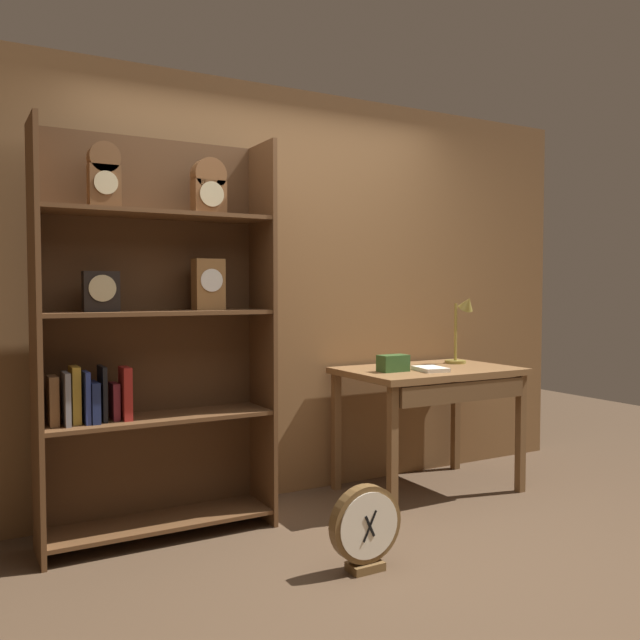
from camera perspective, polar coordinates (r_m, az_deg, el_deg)
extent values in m
plane|color=#4C3826|center=(3.33, 7.20, -20.80)|extent=(10.00, 10.00, 0.00)
cube|color=brown|center=(4.27, -4.03, 2.33)|extent=(4.80, 0.05, 2.60)
cube|color=brown|center=(3.50, -23.12, -1.71)|extent=(0.02, 0.35, 2.14)
cube|color=brown|center=(3.82, -4.92, -1.15)|extent=(0.03, 0.35, 2.14)
cube|color=#4B2F1A|center=(3.77, -14.31, -1.27)|extent=(1.23, 0.01, 2.14)
cube|color=brown|center=(3.81, -13.45, -16.39)|extent=(1.18, 0.33, 0.02)
cube|color=brown|center=(3.67, -13.54, -8.13)|extent=(1.18, 0.33, 0.02)
cube|color=brown|center=(3.61, -13.64, 0.60)|extent=(1.18, 0.33, 0.02)
cube|color=brown|center=(3.62, -13.73, 8.75)|extent=(1.18, 0.33, 0.02)
cube|color=brown|center=(3.58, -17.95, 10.73)|extent=(0.15, 0.09, 0.22)
cylinder|color=brown|center=(3.60, -17.99, 13.03)|extent=(0.15, 0.09, 0.15)
cylinder|color=#C6B78C|center=(3.53, -17.81, 11.12)|extent=(0.12, 0.01, 0.12)
cube|color=black|center=(3.52, -18.20, 2.33)|extent=(0.18, 0.07, 0.20)
cylinder|color=#C6B78C|center=(3.48, -18.08, 2.60)|extent=(0.13, 0.01, 0.13)
cube|color=brown|center=(3.72, -9.49, 10.25)|extent=(0.18, 0.09, 0.18)
cylinder|color=brown|center=(3.74, -9.50, 12.12)|extent=(0.18, 0.09, 0.18)
cylinder|color=#C6B78C|center=(3.67, -9.21, 10.58)|extent=(0.13, 0.01, 0.13)
cube|color=olive|center=(3.69, -9.52, 3.01)|extent=(0.16, 0.10, 0.28)
cylinder|color=white|center=(3.64, -9.23, 3.37)|extent=(0.12, 0.01, 0.12)
cube|color=brown|center=(3.55, -21.87, -6.41)|extent=(0.04, 0.14, 0.24)
cube|color=slate|center=(3.53, -20.88, -6.31)|extent=(0.03, 0.16, 0.26)
cube|color=#B78C2D|center=(3.57, -20.21, -6.01)|extent=(0.04, 0.14, 0.29)
cube|color=navy|center=(3.55, -19.35, -6.26)|extent=(0.02, 0.14, 0.26)
cube|color=#19234C|center=(3.56, -18.76, -6.66)|extent=(0.04, 0.16, 0.21)
cube|color=black|center=(3.59, -18.10, -5.97)|extent=(0.02, 0.16, 0.28)
cube|color=maroon|center=(3.61, -17.16, -6.64)|extent=(0.03, 0.13, 0.19)
cube|color=maroon|center=(3.59, -16.28, -6.03)|extent=(0.04, 0.14, 0.27)
cube|color=brown|center=(4.42, 9.23, -4.32)|extent=(1.12, 0.74, 0.04)
cube|color=brown|center=(3.94, 6.21, -11.14)|extent=(0.05, 0.05, 0.77)
cube|color=brown|center=(4.60, 16.76, -9.24)|extent=(0.05, 0.05, 0.77)
cube|color=brown|center=(4.46, 1.40, -9.49)|extent=(0.05, 0.05, 0.77)
cube|color=brown|center=(5.05, 11.50, -8.11)|extent=(0.05, 0.05, 0.77)
cube|color=brown|center=(4.17, 12.22, -6.02)|extent=(0.95, 0.03, 0.12)
cylinder|color=olive|center=(4.73, 11.48, -3.52)|extent=(0.15, 0.15, 0.02)
cylinder|color=olive|center=(4.72, 11.50, -1.00)|extent=(0.02, 0.02, 0.40)
cone|color=olive|center=(4.71, 12.48, 1.40)|extent=(0.11, 0.14, 0.12)
cube|color=#2D5123|center=(4.20, 6.26, -3.69)|extent=(0.19, 0.11, 0.10)
cube|color=silver|center=(4.26, 9.42, -4.15)|extent=(0.20, 0.24, 0.02)
cube|color=brown|center=(3.36, 3.88, -20.24)|extent=(0.17, 0.11, 0.04)
cylinder|color=brown|center=(3.28, 3.90, -16.97)|extent=(0.37, 0.06, 0.37)
cylinder|color=silver|center=(3.25, 4.24, -17.14)|extent=(0.32, 0.01, 0.32)
cube|color=black|center=(3.25, 4.28, -17.16)|extent=(0.06, 0.01, 0.10)
cube|color=black|center=(3.25, 4.29, -17.16)|extent=(0.08, 0.01, 0.14)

